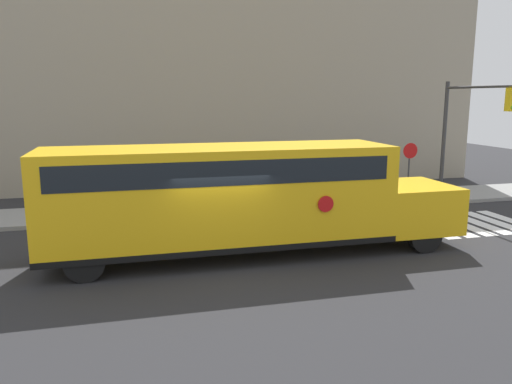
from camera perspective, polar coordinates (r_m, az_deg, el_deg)
ground_plane at (r=13.80m, az=-4.37°, el=-8.09°), size 60.00×60.00×0.00m
sidewalk_strip at (r=19.98m, az=-7.67°, el=-1.96°), size 44.00×3.00×0.15m
building_backdrop at (r=26.06m, az=-9.85°, el=15.79°), size 32.00×4.00×13.56m
crosswalk_stripes at (r=19.46m, az=23.22°, el=-3.32°), size 4.00×3.20×0.01m
school_bus at (r=13.98m, az=-1.99°, el=-0.24°), size 11.89×2.57×3.13m
stop_sign at (r=21.95m, az=17.11°, el=3.05°), size 0.65×0.10×2.57m
traffic_light at (r=21.13m, az=22.81°, el=7.15°), size 0.28×3.82×5.07m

